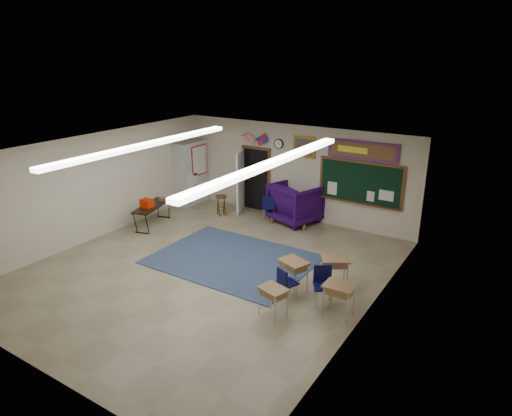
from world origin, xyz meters
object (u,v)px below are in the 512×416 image
Objects in this scene: wingback_armchair at (296,203)px; student_desk_front_left at (293,274)px; student_desk_front_right at (335,271)px; wooden_stool at (221,205)px; folding_table at (153,214)px.

student_desk_front_left is at bearing 135.32° from wingback_armchair.
student_desk_front_left reaches higher than student_desk_front_right.
student_desk_front_right reaches higher than wooden_stool.
wingback_armchair is 2.09× the size of wooden_stool.
student_desk_front_right is 5.65m from wooden_stool.
student_desk_front_left is at bearing -28.66° from folding_table.
student_desk_front_right is 0.46× the size of folding_table.
student_desk_front_left is 5.73m from folding_table.
wooden_stool is at bearing 36.78° from wingback_armchair.
student_desk_front_left is at bearing -171.03° from student_desk_front_right.
wooden_stool is (-5.06, 2.51, -0.07)m from student_desk_front_right.
folding_table is at bearing -172.75° from student_desk_front_left.
folding_table is (-5.59, 1.27, -0.06)m from student_desk_front_left.
wingback_armchair is 4.48m from folding_table.
wooden_stool is at bearing 121.10° from student_desk_front_right.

